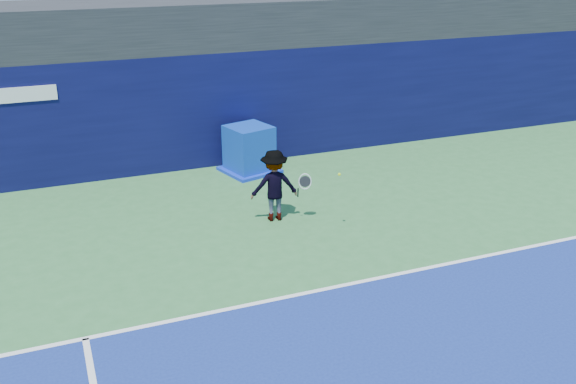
% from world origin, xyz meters
% --- Properties ---
extents(ground, '(80.00, 80.00, 0.00)m').
position_xyz_m(ground, '(0.00, 0.00, 0.00)').
color(ground, '#326F39').
rests_on(ground, ground).
extents(baseline, '(24.00, 0.10, 0.01)m').
position_xyz_m(baseline, '(0.00, 3.00, 0.01)').
color(baseline, white).
rests_on(baseline, ground).
extents(stadium_band, '(36.00, 3.00, 1.20)m').
position_xyz_m(stadium_band, '(0.00, 11.50, 3.60)').
color(stadium_band, black).
rests_on(stadium_band, back_wall_assembly).
extents(back_wall_assembly, '(36.00, 1.03, 3.00)m').
position_xyz_m(back_wall_assembly, '(-0.00, 10.50, 1.50)').
color(back_wall_assembly, '#090A35').
rests_on(back_wall_assembly, ground).
extents(equipment_cart, '(1.58, 1.58, 1.23)m').
position_xyz_m(equipment_cart, '(-0.26, 9.29, 0.56)').
color(equipment_cart, '#0B32A5').
rests_on(equipment_cart, ground).
extents(tennis_player, '(1.28, 0.75, 1.57)m').
position_xyz_m(tennis_player, '(-0.72, 6.16, 0.79)').
color(tennis_player, silver).
rests_on(tennis_player, ground).
extents(tennis_ball, '(0.06, 0.06, 0.06)m').
position_xyz_m(tennis_ball, '(0.30, 5.10, 1.26)').
color(tennis_ball, '#BFDD18').
rests_on(tennis_ball, ground).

